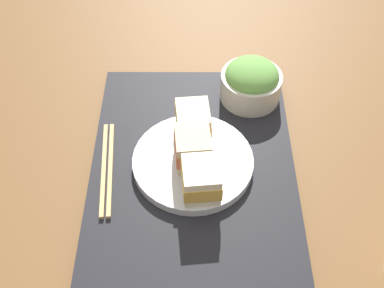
{
  "coord_description": "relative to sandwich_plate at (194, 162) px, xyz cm",
  "views": [
    {
      "loc": [
        48.43,
        0.3,
        65.31
      ],
      "look_at": [
        -1.85,
        0.15,
        5.0
      ],
      "focal_mm": 44.94,
      "sensor_mm": 36.0,
      "label": 1
    }
  ],
  "objects": [
    {
      "name": "serving_tray",
      "position": [
        0.24,
        -0.12,
        -1.7
      ],
      "size": [
        45.91,
        33.74,
        1.81
      ],
      "primitive_type": "cube",
      "color": "black",
      "rests_on": "ground_plane"
    },
    {
      "name": "sandwich_plate",
      "position": [
        0.0,
        0.0,
        0.0
      ],
      "size": [
        19.94,
        19.94,
        1.59
      ],
      "primitive_type": "cylinder",
      "color": "silver",
      "rests_on": "serving_tray"
    },
    {
      "name": "salad_bowl",
      "position": [
        -16.15,
        10.18,
        2.94
      ],
      "size": [
        11.14,
        11.14,
        7.86
      ],
      "color": "beige",
      "rests_on": "serving_tray"
    },
    {
      "name": "sandwich_middle",
      "position": [
        0.0,
        -0.0,
        3.74
      ],
      "size": [
        6.9,
        6.36,
        5.89
      ],
      "color": "beige",
      "rests_on": "sandwich_plate"
    },
    {
      "name": "sandwich_far",
      "position": [
        6.27,
        0.82,
        3.67
      ],
      "size": [
        6.88,
        6.32,
        5.75
      ],
      "color": "#EFE5C1",
      "rests_on": "sandwich_plate"
    },
    {
      "name": "sandwich_near",
      "position": [
        -6.27,
        -0.82,
        3.31
      ],
      "size": [
        7.14,
        6.25,
        5.02
      ],
      "color": "beige",
      "rests_on": "sandwich_plate"
    },
    {
      "name": "ground_plane",
      "position": [
        0.07,
        -0.41,
        -4.1
      ],
      "size": [
        140.0,
        100.0,
        3.0
      ],
      "primitive_type": "cube",
      "color": "brown"
    },
    {
      "name": "chopsticks_pair",
      "position": [
        1.06,
        -14.5,
        -0.45
      ],
      "size": [
        19.02,
        3.27,
        0.7
      ],
      "color": "tan",
      "rests_on": "serving_tray"
    }
  ]
}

